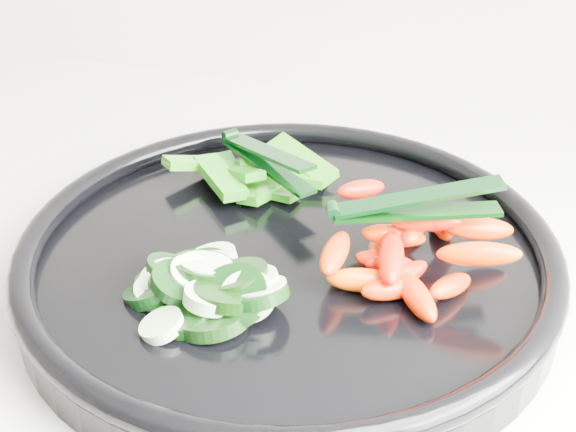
% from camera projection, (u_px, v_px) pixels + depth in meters
% --- Properties ---
extents(veggie_tray, '(0.39, 0.39, 0.04)m').
position_uv_depth(veggie_tray, '(288.00, 258.00, 0.56)').
color(veggie_tray, black).
rests_on(veggie_tray, counter).
extents(cucumber_pile, '(0.12, 0.12, 0.04)m').
position_uv_depth(cucumber_pile, '(203.00, 288.00, 0.51)').
color(cucumber_pile, black).
rests_on(cucumber_pile, veggie_tray).
extents(carrot_pile, '(0.13, 0.14, 0.05)m').
position_uv_depth(carrot_pile, '(410.00, 248.00, 0.53)').
color(carrot_pile, '#FF2200').
rests_on(carrot_pile, veggie_tray).
extents(pepper_pile, '(0.14, 0.10, 0.04)m').
position_uv_depth(pepper_pile, '(258.00, 175.00, 0.63)').
color(pepper_pile, '#0A6E0E').
rests_on(pepper_pile, veggie_tray).
extents(tong_carrot, '(0.11, 0.06, 0.02)m').
position_uv_depth(tong_carrot, '(412.00, 205.00, 0.51)').
color(tong_carrot, black).
rests_on(tong_carrot, carrot_pile).
extents(tong_pepper, '(0.10, 0.08, 0.02)m').
position_uv_depth(tong_pepper, '(264.00, 157.00, 0.62)').
color(tong_pepper, black).
rests_on(tong_pepper, pepper_pile).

